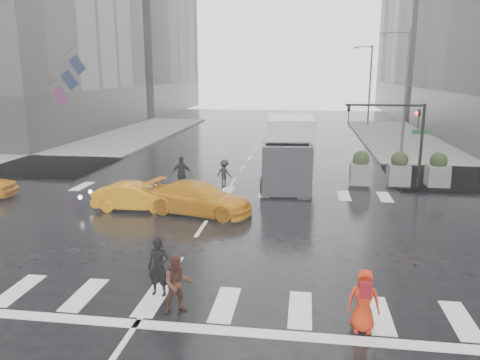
# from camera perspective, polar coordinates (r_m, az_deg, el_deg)

# --- Properties ---
(ground) EXTENTS (120.00, 120.00, 0.00)m
(ground) POSITION_cam_1_polar(r_m,az_deg,el_deg) (18.76, -4.73, -5.92)
(ground) COLOR black
(ground) RESTS_ON ground
(sidewalk_nw) EXTENTS (35.00, 35.00, 0.15)m
(sidewalk_nw) POSITION_cam_1_polar(r_m,az_deg,el_deg) (42.41, -25.76, 3.60)
(sidewalk_nw) COLOR slate
(sidewalk_nw) RESTS_ON ground
(road_markings) EXTENTS (18.00, 48.00, 0.01)m
(road_markings) POSITION_cam_1_polar(r_m,az_deg,el_deg) (18.75, -4.73, -5.91)
(road_markings) COLOR silver
(road_markings) RESTS_ON ground
(traffic_signal_pole) EXTENTS (4.45, 0.42, 4.50)m
(traffic_signal_pole) POSITION_cam_1_polar(r_m,az_deg,el_deg) (25.94, 19.24, 5.98)
(traffic_signal_pole) COLOR black
(traffic_signal_pole) RESTS_ON ground
(street_lamp_near) EXTENTS (2.15, 0.22, 9.00)m
(street_lamp_near) POSITION_cam_1_polar(r_m,az_deg,el_deg) (35.97, 19.40, 10.51)
(street_lamp_near) COLOR #59595B
(street_lamp_near) RESTS_ON ground
(street_lamp_far) EXTENTS (2.15, 0.22, 9.00)m
(street_lamp_far) POSITION_cam_1_polar(r_m,az_deg,el_deg) (55.72, 15.44, 11.42)
(street_lamp_far) COLOR #59595B
(street_lamp_far) RESTS_ON ground
(planter_west) EXTENTS (1.10, 1.10, 1.80)m
(planter_west) POSITION_cam_1_polar(r_m,az_deg,el_deg) (26.16, 14.48, 1.39)
(planter_west) COLOR slate
(planter_west) RESTS_ON ground
(planter_mid) EXTENTS (1.10, 1.10, 1.80)m
(planter_mid) POSITION_cam_1_polar(r_m,az_deg,el_deg) (26.47, 18.79, 1.23)
(planter_mid) COLOR slate
(planter_mid) RESTS_ON ground
(planter_east) EXTENTS (1.10, 1.10, 1.80)m
(planter_east) POSITION_cam_1_polar(r_m,az_deg,el_deg) (26.92, 22.97, 1.08)
(planter_east) COLOR slate
(planter_east) RESTS_ON ground
(flag_cluster) EXTENTS (2.87, 3.06, 4.69)m
(flag_cluster) POSITION_cam_1_polar(r_m,az_deg,el_deg) (40.56, -20.45, 11.62)
(flag_cluster) COLOR #59595B
(flag_cluster) RESTS_ON ground
(pedestrian_black) EXTENTS (1.04, 1.06, 2.43)m
(pedestrian_black) POSITION_cam_1_polar(r_m,az_deg,el_deg) (13.01, -10.03, -7.28)
(pedestrian_black) COLOR black
(pedestrian_black) RESTS_ON ground
(pedestrian_brown) EXTENTS (0.96, 0.88, 1.59)m
(pedestrian_brown) POSITION_cam_1_polar(r_m,az_deg,el_deg) (12.35, -7.60, -12.41)
(pedestrian_brown) COLOR #422317
(pedestrian_brown) RESTS_ON ground
(pedestrian_orange) EXTENTS (0.77, 0.51, 1.56)m
(pedestrian_orange) POSITION_cam_1_polar(r_m,az_deg,el_deg) (11.83, 14.84, -13.99)
(pedestrian_orange) COLOR red
(pedestrian_orange) RESTS_ON ground
(pedestrian_far_a) EXTENTS (1.11, 0.70, 1.85)m
(pedestrian_far_a) POSITION_cam_1_polar(r_m,az_deg,el_deg) (24.35, -7.06, 0.72)
(pedestrian_far_a) COLOR black
(pedestrian_far_a) RESTS_ON ground
(pedestrian_far_b) EXTENTS (1.10, 0.91, 1.49)m
(pedestrian_far_b) POSITION_cam_1_polar(r_m,az_deg,el_deg) (25.22, -1.91, 0.82)
(pedestrian_far_b) COLOR black
(pedestrian_far_b) RESTS_ON ground
(taxi_mid) EXTENTS (3.77, 1.44, 1.23)m
(taxi_mid) POSITION_cam_1_polar(r_m,az_deg,el_deg) (21.54, -12.61, -1.99)
(taxi_mid) COLOR orange
(taxi_mid) RESTS_ON ground
(taxi_rear) EXTENTS (4.54, 2.84, 1.38)m
(taxi_rear) POSITION_cam_1_polar(r_m,az_deg,el_deg) (20.53, -5.03, -2.23)
(taxi_rear) COLOR orange
(taxi_rear) RESTS_ON ground
(box_truck) EXTENTS (2.56, 6.84, 3.63)m
(box_truck) POSITION_cam_1_polar(r_m,az_deg,el_deg) (25.91, 5.98, 3.77)
(box_truck) COLOR silver
(box_truck) RESTS_ON ground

